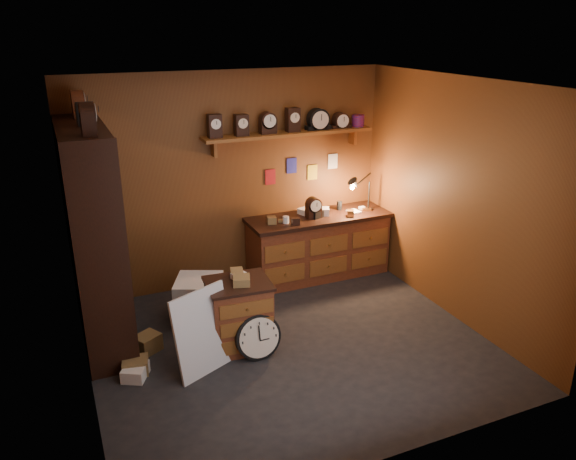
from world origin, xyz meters
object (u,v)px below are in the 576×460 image
Objects in this scene: low_cabinet at (239,312)px; big_round_clock at (258,337)px; shelving_unit at (90,229)px; workbench at (318,242)px.

big_round_clock is at bearing -66.10° from low_cabinet.
shelving_unit reaches higher than low_cabinet.
shelving_unit is 5.38× the size of big_round_clock.
low_cabinet is 0.34m from big_round_clock.
shelving_unit is 3.10× the size of low_cabinet.
low_cabinet is (1.30, -0.77, -0.85)m from shelving_unit.
workbench is 3.96× the size of big_round_clock.
low_cabinet is at bearing -30.48° from shelving_unit.
low_cabinet is at bearing -140.74° from workbench.
big_round_clock is (1.40, -1.05, -1.02)m from shelving_unit.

